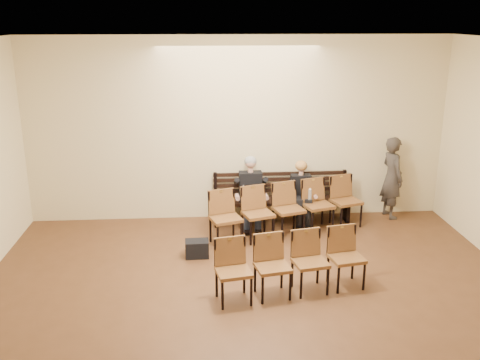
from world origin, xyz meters
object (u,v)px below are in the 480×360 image
at_px(bench, 281,210).
at_px(water_bottle, 310,200).
at_px(bag, 197,249).
at_px(passerby, 392,172).
at_px(seated_man, 251,193).
at_px(chair_row_front, 289,210).
at_px(seated_woman, 301,197).
at_px(chair_row_back, 292,265).
at_px(laptop, 253,199).

bearing_deg(bench, water_bottle, -39.50).
height_order(bag, passerby, passerby).
bearing_deg(seated_man, bag, -126.78).
xyz_separation_m(bench, chair_row_front, (0.03, -0.65, 0.25)).
bearing_deg(seated_woman, passerby, 6.91).
xyz_separation_m(water_bottle, bag, (-2.09, -1.09, -0.42)).
bearing_deg(chair_row_front, chair_row_back, -115.51).
relative_size(bench, seated_woman, 2.43).
height_order(passerby, chair_row_back, passerby).
distance_m(laptop, passerby, 2.81).
bearing_deg(passerby, chair_row_back, 128.03).
bearing_deg(passerby, seated_woman, 85.04).
bearing_deg(chair_row_back, laptop, 86.43).
height_order(seated_woman, water_bottle, seated_woman).
distance_m(seated_man, chair_row_front, 0.84).
distance_m(seated_man, passerby, 2.80).
bearing_deg(bag, bench, 42.43).
bearing_deg(bench, seated_man, -168.74).
xyz_separation_m(seated_woman, laptop, (-0.94, -0.19, 0.04)).
relative_size(seated_woman, laptop, 3.14).
height_order(seated_man, chair_row_front, seated_man).
bearing_deg(water_bottle, chair_row_front, -148.61).
distance_m(bench, seated_man, 0.74).
relative_size(water_bottle, chair_row_back, 0.10).
xyz_separation_m(seated_woman, bag, (-1.98, -1.36, -0.39)).
relative_size(seated_man, bag, 3.34).
bearing_deg(bag, laptop, 48.52).
bearing_deg(laptop, passerby, -1.20).
relative_size(laptop, bag, 0.89).
xyz_separation_m(seated_man, passerby, (2.78, 0.22, 0.29)).
bearing_deg(passerby, seated_man, 82.66).
distance_m(seated_woman, water_bottle, 0.29).
bearing_deg(water_bottle, passerby, 15.86).
bearing_deg(seated_woman, seated_man, 180.00).
height_order(seated_woman, bag, seated_woman).
bearing_deg(chair_row_back, seated_man, 86.29).
height_order(water_bottle, chair_row_front, chair_row_front).
bearing_deg(seated_man, passerby, 4.53).
bearing_deg(bench, passerby, 2.63).
distance_m(bench, water_bottle, 0.69).
relative_size(bag, chair_row_front, 0.13).
distance_m(bench, chair_row_front, 0.70).
xyz_separation_m(passerby, chair_row_back, (-2.44, -2.90, -0.48)).
relative_size(water_bottle, passerby, 0.12).
relative_size(laptop, passerby, 0.18).
height_order(bag, chair_row_front, chair_row_front).
xyz_separation_m(bag, passerby, (3.79, 1.58, 0.79)).
bearing_deg(chair_row_back, bag, 124.81).
bearing_deg(water_bottle, bench, 140.50).
bearing_deg(seated_man, water_bottle, -13.93).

